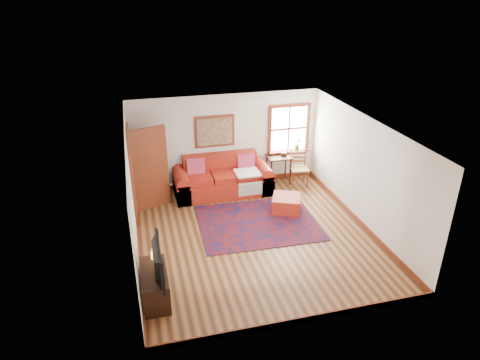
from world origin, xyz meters
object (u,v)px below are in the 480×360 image
object	(u,v)px
red_ottoman	(286,204)
ladder_back_chair	(299,166)
side_table	(279,161)
media_cabinet	(155,285)
red_leather_sofa	(223,181)

from	to	relation	value
red_ottoman	ladder_back_chair	xyz separation A→B (m)	(0.82, 1.32, 0.34)
red_ottoman	ladder_back_chair	world-z (taller)	ladder_back_chair
ladder_back_chair	side_table	bearing A→B (deg)	154.31
side_table	media_cabinet	xyz separation A→B (m)	(-3.66, -3.98, -0.38)
red_leather_sofa	side_table	world-z (taller)	red_leather_sofa
red_ottoman	side_table	xyz separation A→B (m)	(0.33, 1.56, 0.47)
side_table	media_cabinet	distance (m)	5.42
red_ottoman	media_cabinet	bearing A→B (deg)	-120.52
side_table	red_leather_sofa	bearing A→B (deg)	-173.35
red_leather_sofa	ladder_back_chair	size ratio (longest dim) A/B	2.56
red_ottoman	side_table	bearing A→B (deg)	101.39
ladder_back_chair	media_cabinet	xyz separation A→B (m)	(-4.15, -3.74, -0.25)
side_table	media_cabinet	bearing A→B (deg)	-132.62
ladder_back_chair	media_cabinet	bearing A→B (deg)	-137.95
red_leather_sofa	ladder_back_chair	world-z (taller)	red_leather_sofa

